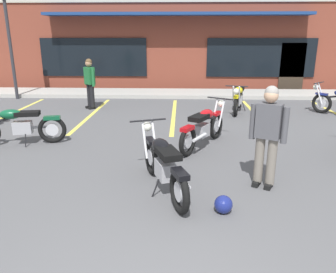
{
  "coord_description": "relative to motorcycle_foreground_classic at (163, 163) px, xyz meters",
  "views": [
    {
      "loc": [
        0.23,
        -2.08,
        2.41
      ],
      "look_at": [
        -0.01,
        3.96,
        0.55
      ],
      "focal_mm": 35.23,
      "sensor_mm": 36.0,
      "label": 1
    }
  ],
  "objects": [
    {
      "name": "parking_lot_lamp_post",
      "position": [
        -6.23,
        7.72,
        2.62
      ],
      "size": [
        0.24,
        0.76,
        4.73
      ],
      "color": "#2D2D33",
      "rests_on": "ground_plane"
    },
    {
      "name": "motorcycle_black_cruiser",
      "position": [
        2.14,
        5.88,
        0.0
      ],
      "size": [
        0.86,
        2.07,
        0.98
      ],
      "color": "black",
      "rests_on": "ground_plane"
    },
    {
      "name": "ground_plane",
      "position": [
        0.04,
        1.0,
        -0.46
      ],
      "size": [
        80.0,
        80.0,
        0.0
      ],
      "primitive_type": "plane",
      "color": "#515154"
    },
    {
      "name": "person_in_shorts_foreground",
      "position": [
        -2.81,
        6.15,
        0.49
      ],
      "size": [
        0.48,
        0.51,
        1.68
      ],
      "color": "black",
      "rests_on": "ground_plane"
    },
    {
      "name": "sidewalk_kerb",
      "position": [
        0.04,
        8.94,
        -0.39
      ],
      "size": [
        22.0,
        1.8,
        0.14
      ],
      "primitive_type": "cube",
      "color": "#A8A59E",
      "rests_on": "ground_plane"
    },
    {
      "name": "painted_stall_lines",
      "position": [
        0.04,
        5.34,
        -0.46
      ],
      "size": [
        10.56,
        4.8,
        0.01
      ],
      "color": "#DBCC4C",
      "rests_on": "ground_plane"
    },
    {
      "name": "motorcycle_silver_naked",
      "position": [
        0.78,
        2.25,
        0.0
      ],
      "size": [
        1.29,
        1.9,
        0.98
      ],
      "color": "black",
      "rests_on": "ground_plane"
    },
    {
      "name": "motorcycle_foreground_classic",
      "position": [
        0.0,
        0.0,
        0.0
      ],
      "size": [
        1.06,
        2.01,
        0.98
      ],
      "color": "black",
      "rests_on": "ground_plane"
    },
    {
      "name": "helmet_on_pavement",
      "position": [
        0.89,
        -0.68,
        -0.33
      ],
      "size": [
        0.26,
        0.26,
        0.26
      ],
      "color": "navy",
      "rests_on": "ground_plane"
    },
    {
      "name": "motorcycle_orange_scrambler",
      "position": [
        -3.43,
        2.21,
        0.0
      ],
      "size": [
        2.09,
        0.83,
        0.98
      ],
      "color": "black",
      "rests_on": "ground_plane"
    },
    {
      "name": "brick_storefront_building",
      "position": [
        0.05,
        13.0,
        1.58
      ],
      "size": [
        18.94,
        5.98,
        4.09
      ],
      "color": "brown",
      "rests_on": "ground_plane"
    },
    {
      "name": "person_in_black_shirt",
      "position": [
        1.66,
        0.23,
        0.49
      ],
      "size": [
        0.58,
        0.4,
        1.68
      ],
      "color": "black",
      "rests_on": "ground_plane"
    }
  ]
}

